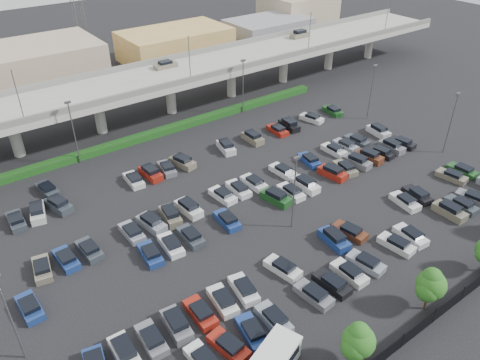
# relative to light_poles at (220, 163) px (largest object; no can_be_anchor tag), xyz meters

# --- Properties ---
(ground) EXTENTS (280.00, 280.00, 0.00)m
(ground) POSITION_rel_light_poles_xyz_m (4.13, -2.00, -6.24)
(ground) COLOR black
(overpass) EXTENTS (150.00, 13.00, 15.80)m
(overpass) POSITION_rel_light_poles_xyz_m (3.91, 30.01, 0.73)
(overpass) COLOR gray
(overpass) RESTS_ON ground
(hedge) EXTENTS (66.00, 1.60, 1.10)m
(hedge) POSITION_rel_light_poles_xyz_m (4.13, 23.00, -5.69)
(hedge) COLOR #103810
(hedge) RESTS_ON ground
(fence) EXTENTS (70.00, 0.10, 2.00)m
(fence) POSITION_rel_light_poles_xyz_m (4.07, -30.00, -5.34)
(fence) COLOR black
(fence) RESTS_ON ground
(tree_row) EXTENTS (65.07, 3.66, 5.94)m
(tree_row) POSITION_rel_light_poles_xyz_m (4.83, -28.53, -2.72)
(tree_row) COLOR #332316
(tree_row) RESTS_ON ground
(parked_cars) EXTENTS (62.74, 41.64, 1.67)m
(parked_cars) POSITION_rel_light_poles_xyz_m (2.85, -5.57, -5.63)
(parked_cars) COLOR #562917
(parked_cars) RESTS_ON ground
(light_poles) EXTENTS (66.90, 48.38, 10.30)m
(light_poles) POSITION_rel_light_poles_xyz_m (0.00, 0.00, 0.00)
(light_poles) COLOR #4C4C51
(light_poles) RESTS_ON ground
(distant_buildings) EXTENTS (138.00, 24.00, 9.00)m
(distant_buildings) POSITION_rel_light_poles_xyz_m (16.50, 59.81, -2.49)
(distant_buildings) COLOR gray
(distant_buildings) RESTS_ON ground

